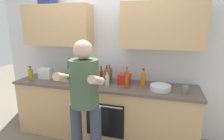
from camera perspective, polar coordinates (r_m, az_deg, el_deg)
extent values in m
plane|color=#756B5B|center=(3.27, -2.62, -19.37)|extent=(12.00, 12.00, 0.00)
cube|color=silver|center=(3.12, -0.77, 3.92)|extent=(4.00, 0.06, 2.50)
cube|color=tan|center=(3.25, -16.34, 13.06)|extent=(1.14, 0.32, 0.65)
cube|color=tan|center=(2.76, 15.13, 13.12)|extent=(1.14, 0.32, 0.65)
cube|color=tan|center=(3.05, -2.71, -12.59)|extent=(2.80, 0.60, 0.86)
cube|color=brown|center=(2.88, -2.81, -4.54)|extent=(2.84, 0.64, 0.04)
cube|color=black|center=(2.74, -2.24, -15.33)|extent=(0.56, 0.02, 0.50)
cylinder|color=silver|center=(2.62, -2.44, -11.16)|extent=(0.52, 0.02, 0.02)
cylinder|color=#383D4C|center=(2.53, -10.81, -19.00)|extent=(0.14, 0.14, 0.85)
cylinder|color=#383D4C|center=(2.44, -4.98, -20.17)|extent=(0.14, 0.14, 0.85)
cylinder|color=#3F593F|center=(2.18, -8.57, -3.98)|extent=(0.34, 0.34, 0.56)
sphere|color=#D8AD8C|center=(2.10, -8.94, 6.19)|extent=(0.22, 0.22, 0.22)
cylinder|color=#D8AD8C|center=(2.15, -14.85, -2.26)|extent=(0.09, 0.31, 0.19)
cylinder|color=#D8AD8C|center=(1.98, -4.79, -3.21)|extent=(0.09, 0.31, 0.19)
cylinder|color=olive|center=(3.32, -23.81, -1.32)|extent=(0.08, 0.08, 0.18)
cylinder|color=olive|center=(3.29, -23.99, 0.46)|extent=(0.03, 0.03, 0.03)
cylinder|color=black|center=(3.29, -24.03, 0.90)|extent=(0.04, 0.04, 0.02)
cylinder|color=#8C4C14|center=(2.63, 4.58, -3.10)|extent=(0.05, 0.05, 0.25)
cylinder|color=#8C4C14|center=(2.59, 4.64, 0.16)|extent=(0.02, 0.02, 0.06)
cylinder|color=black|center=(2.58, 4.66, 0.91)|extent=(0.02, 0.02, 0.01)
cylinder|color=orange|center=(2.83, 9.61, -2.72)|extent=(0.08, 0.08, 0.18)
cylinder|color=orange|center=(2.80, 9.70, -0.42)|extent=(0.03, 0.03, 0.05)
cylinder|color=black|center=(2.79, 9.73, 0.26)|extent=(0.04, 0.04, 0.02)
cylinder|color=black|center=(3.26, -12.88, 0.14)|extent=(0.07, 0.07, 0.27)
cylinder|color=black|center=(3.22, -13.03, 2.87)|extent=(0.03, 0.03, 0.04)
cylinder|color=black|center=(3.22, -13.06, 3.40)|extent=(0.04, 0.04, 0.02)
cylinder|color=red|center=(3.01, -3.32, -1.78)|extent=(0.05, 0.05, 0.16)
cylinder|color=red|center=(2.98, -3.35, 0.33)|extent=(0.02, 0.02, 0.07)
cylinder|color=black|center=(2.97, -3.36, 1.08)|extent=(0.03, 0.03, 0.01)
cylinder|color=silver|center=(2.75, -1.52, -3.33)|extent=(0.06, 0.06, 0.15)
cylinder|color=silver|center=(2.72, -1.53, -1.15)|extent=(0.02, 0.02, 0.06)
cylinder|color=black|center=(2.71, -1.53, -0.40)|extent=(0.02, 0.02, 0.01)
cylinder|color=#198C33|center=(2.86, -4.90, -1.75)|extent=(0.06, 0.06, 0.24)
cylinder|color=#198C33|center=(2.83, -4.96, 1.05)|extent=(0.02, 0.02, 0.05)
cylinder|color=black|center=(2.82, -4.97, 1.61)|extent=(0.02, 0.02, 0.01)
cylinder|color=slate|center=(2.63, 21.65, -5.65)|extent=(0.08, 0.08, 0.11)
cylinder|color=silver|center=(2.66, 14.70, -5.28)|extent=(0.28, 0.28, 0.08)
cube|color=brown|center=(2.90, -1.23, -1.66)|extent=(0.10, 0.14, 0.22)
cylinder|color=black|center=(2.85, -1.65, 1.02)|extent=(0.02, 0.02, 0.06)
cylinder|color=black|center=(2.88, -0.84, 1.15)|extent=(0.02, 0.02, 0.06)
cylinder|color=#9E6647|center=(2.98, -12.88, -2.89)|extent=(0.12, 0.12, 0.10)
sphere|color=#2D6B28|center=(2.95, -12.99, -0.93)|extent=(0.14, 0.14, 0.14)
cube|color=tan|center=(3.04, -7.29, -1.79)|extent=(0.22, 0.19, 0.15)
cube|color=silver|center=(3.33, -19.82, -0.98)|extent=(0.23, 0.19, 0.17)
cube|color=red|center=(2.86, 3.85, -2.72)|extent=(0.19, 0.18, 0.15)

